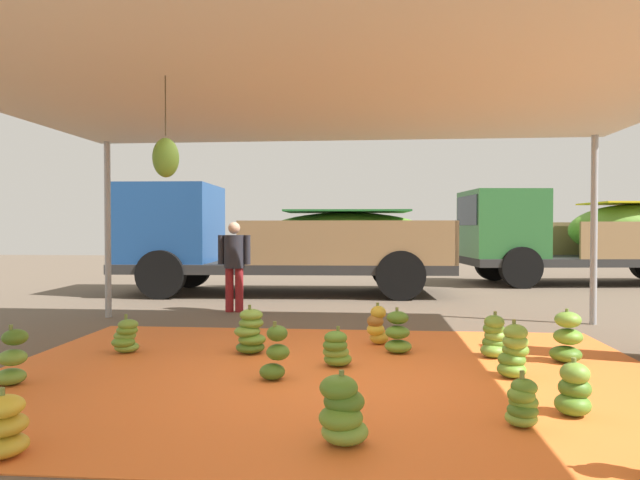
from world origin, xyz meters
name	(u,v)px	position (x,y,z in m)	size (l,w,h in m)	color
ground_plane	(341,324)	(0.00, 3.00, 0.00)	(40.00, 40.00, 0.00)	brown
tarp_orange	(325,374)	(0.00, 0.00, 0.01)	(6.73, 4.93, 0.01)	orange
tent_canopy	(323,87)	(-0.01, -0.09, 2.82)	(8.00, 7.00, 2.91)	#9EA0A5
banana_bunch_0	(126,337)	(-2.37, 0.74, 0.19)	(0.39, 0.43, 0.45)	#75A83D
banana_bunch_1	(12,360)	(-2.84, -0.65, 0.24)	(0.36, 0.34, 0.56)	#6B9E38
banana_bunch_3	(398,334)	(0.77, 1.02, 0.23)	(0.43, 0.43, 0.52)	#60932D
banana_bunch_4	(567,339)	(2.57, 0.72, 0.26)	(0.47, 0.47, 0.58)	#477523
banana_bunch_5	(250,333)	(-0.93, 0.85, 0.25)	(0.47, 0.45, 0.56)	#477523
banana_bunch_6	(514,352)	(1.84, 0.03, 0.25)	(0.40, 0.39, 0.56)	#60932D
banana_bunch_7	(3,428)	(-1.88, -2.21, 0.19)	(0.46, 0.46, 0.44)	gold
banana_bunch_8	(377,326)	(0.53, 1.47, 0.24)	(0.34, 0.34, 0.52)	gold
banana_bunch_9	(522,404)	(1.56, -1.36, 0.17)	(0.31, 0.32, 0.41)	#75A83D
banana_bunch_10	(574,391)	(2.03, -1.07, 0.20)	(0.39, 0.39, 0.44)	#518428
banana_bunch_11	(494,337)	(1.83, 0.91, 0.23)	(0.40, 0.41, 0.51)	#6B9E38
banana_bunch_12	(336,350)	(0.10, 0.32, 0.18)	(0.39, 0.41, 0.42)	#60932D
banana_bunch_14	(342,412)	(0.26, -1.81, 0.22)	(0.42, 0.44, 0.50)	#75A83D
banana_bunch_15	(275,355)	(-0.45, -0.24, 0.25)	(0.37, 0.36, 0.56)	#477523
cargo_truck_main	(273,239)	(-1.72, 6.90, 1.21)	(7.28, 2.78, 2.40)	#2D2D2D
cargo_truck_far	(585,235)	(5.97, 9.65, 1.27)	(6.58, 2.92, 2.40)	#2D2D2D
worker_0	(234,259)	(-1.90, 4.07, 0.91)	(0.57, 0.35, 1.56)	maroon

